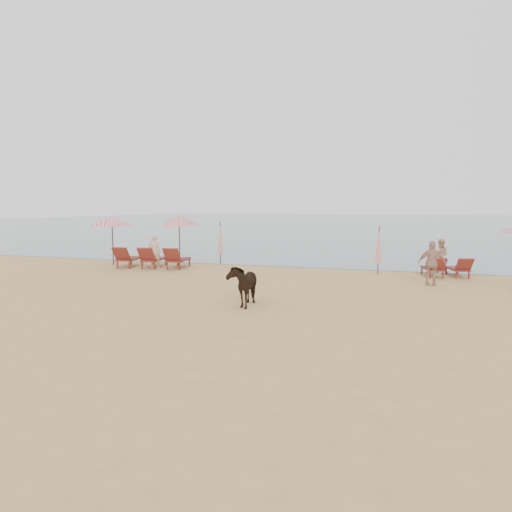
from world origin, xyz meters
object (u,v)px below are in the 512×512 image
at_px(umbrella_open_left_b, 179,220).
at_px(umbrella_closed_right, 379,245).
at_px(cow, 243,284).
at_px(lounger_cluster_right, 447,268).
at_px(beachgoer_right_a, 440,256).
at_px(lounger_cluster_left, 152,258).
at_px(umbrella_closed_left, 220,238).
at_px(beachgoer_right_b, 432,263).
at_px(beachgoer_left, 155,251).
at_px(umbrella_open_left_a, 112,221).

xyz_separation_m(umbrella_open_left_b, umbrella_closed_right, (10.09, -1.18, -0.93)).
height_order(umbrella_closed_right, cow, umbrella_closed_right).
relative_size(lounger_cluster_right, beachgoer_right_a, 1.26).
distance_m(lounger_cluster_left, umbrella_closed_left, 3.66).
distance_m(lounger_cluster_left, beachgoer_right_b, 12.37).
xyz_separation_m(beachgoer_left, beachgoer_right_a, (12.79, 2.42, -0.05)).
distance_m(umbrella_closed_left, beachgoer_right_b, 10.44).
bearing_deg(umbrella_closed_right, lounger_cluster_right, -0.94).
relative_size(umbrella_open_left_a, cow, 1.64).
distance_m(umbrella_open_left_a, umbrella_closed_left, 5.46).
relative_size(umbrella_open_left_a, beachgoer_right_a, 1.61).
distance_m(beachgoer_right_a, beachgoer_right_b, 3.50).
relative_size(umbrella_open_left_b, cow, 1.71).
bearing_deg(beachgoer_right_b, umbrella_closed_left, -10.53).
height_order(cow, beachgoer_right_a, beachgoer_right_a).
bearing_deg(umbrella_closed_right, beachgoer_right_b, -49.71).
bearing_deg(umbrella_closed_left, umbrella_open_left_b, -176.74).
bearing_deg(lounger_cluster_right, cow, -143.88).
bearing_deg(cow, lounger_cluster_left, 132.37).
bearing_deg(umbrella_open_left_a, beachgoer_right_a, -4.30).
xyz_separation_m(umbrella_open_left_b, beachgoer_right_b, (12.03, -3.47, -1.39)).
bearing_deg(umbrella_open_left_a, lounger_cluster_left, -21.92).
height_order(umbrella_open_left_a, beachgoer_right_a, umbrella_open_left_a).
height_order(umbrella_open_left_b, umbrella_closed_right, umbrella_open_left_b).
xyz_separation_m(umbrella_open_left_a, umbrella_closed_left, (5.00, 2.03, -0.86)).
relative_size(umbrella_open_left_a, beachgoer_left, 1.51).
relative_size(umbrella_open_left_b, umbrella_closed_left, 1.17).
relative_size(umbrella_open_left_a, umbrella_closed_left, 1.12).
height_order(umbrella_open_left_a, umbrella_closed_right, umbrella_open_left_a).
bearing_deg(umbrella_closed_left, beachgoer_right_a, -0.85).
relative_size(umbrella_open_left_a, beachgoer_right_b, 1.47).
bearing_deg(beachgoer_right_a, umbrella_open_left_b, 4.72).
height_order(umbrella_closed_left, beachgoer_right_a, umbrella_closed_left).
height_order(umbrella_closed_left, beachgoer_left, umbrella_closed_left).
height_order(lounger_cluster_left, umbrella_closed_right, umbrella_closed_right).
xyz_separation_m(cow, beachgoer_right_a, (6.38, 8.44, 0.13)).
relative_size(lounger_cluster_right, umbrella_closed_left, 0.88).
bearing_deg(umbrella_open_left_b, beachgoer_right_a, 17.20).
bearing_deg(cow, umbrella_open_left_a, 139.17).
height_order(lounger_cluster_right, umbrella_closed_left, umbrella_closed_left).
relative_size(umbrella_closed_right, beachgoer_left, 1.29).
bearing_deg(umbrella_open_left_a, umbrella_closed_right, -7.98).
height_order(umbrella_open_left_b, umbrella_closed_left, umbrella_open_left_b).
bearing_deg(umbrella_closed_left, cow, -64.58).
distance_m(umbrella_open_left_a, beachgoer_right_a, 15.63).
xyz_separation_m(lounger_cluster_right, umbrella_open_left_b, (-12.84, 1.22, 1.82)).
distance_m(umbrella_open_left_b, beachgoer_right_b, 12.60).
xyz_separation_m(umbrella_open_left_b, beachgoer_left, (-0.08, -2.45, -1.41)).
xyz_separation_m(lounger_cluster_left, beachgoer_right_b, (12.32, -1.10, 0.34)).
relative_size(lounger_cluster_right, umbrella_open_left_b, 0.75).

